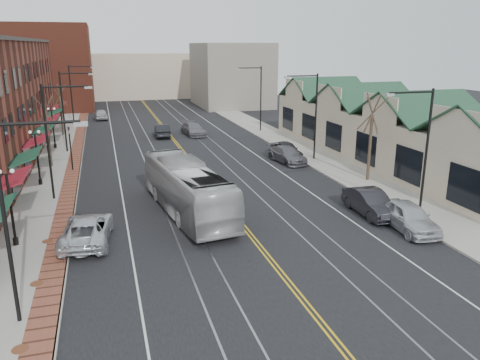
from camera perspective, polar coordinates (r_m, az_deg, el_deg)
ground at (r=22.32m, az=6.03°, el=-12.45°), size 160.00×160.00×0.00m
sidewalk_left at (r=39.73m, az=-21.96°, el=-0.50°), size 4.00×120.00×0.15m
sidewalk_right at (r=44.13m, az=10.68°, el=1.99°), size 4.00×120.00×0.15m
building_right at (r=46.66m, az=17.44°, el=5.09°), size 8.00×36.00×4.60m
backdrop_left at (r=88.52m, az=-22.30°, el=12.61°), size 14.00×18.00×14.00m
backdrop_mid at (r=103.52m, az=-12.37°, el=12.36°), size 22.00×14.00×9.00m
backdrop_right at (r=86.25m, az=-1.11°, el=12.71°), size 12.00×16.00×11.00m
streetlight_l_0 at (r=19.20m, az=-25.67°, el=-2.54°), size 3.33×0.25×8.00m
streetlight_l_1 at (r=34.67m, az=-21.80°, el=5.65°), size 3.33×0.25×8.00m
streetlight_l_2 at (r=50.48m, az=-20.32°, el=8.75°), size 3.33×0.25×8.00m
streetlight_l_3 at (r=66.37m, az=-19.54°, el=10.37°), size 3.33×0.25×8.00m
streetlight_r_0 at (r=31.00m, az=21.25°, el=4.59°), size 3.33×0.25×8.00m
streetlight_r_1 at (r=44.57m, az=8.73°, el=8.70°), size 3.33×0.25×8.00m
streetlight_r_2 at (r=59.36m, az=2.14°, el=10.69°), size 3.33×0.25×8.00m
lamppost_l_1 at (r=27.86m, az=-26.12°, el=-3.22°), size 0.84×0.28×4.27m
lamppost_l_2 at (r=39.31m, az=-23.44°, el=2.38°), size 0.84×0.28×4.27m
lamppost_l_3 at (r=52.98m, az=-21.80°, el=5.81°), size 0.84×0.28×4.27m
tree_left_near at (r=44.88m, az=-22.42°, el=5.77°), size 1.78×1.37×6.48m
tree_left_far at (r=60.69m, az=-21.00°, el=8.10°), size 1.66×1.28×6.02m
tree_right_mid at (r=38.50m, az=15.64°, el=5.22°), size 1.90×1.46×6.93m
manhole_near at (r=19.49m, az=-25.22°, el=-18.15°), size 0.60×0.60×0.02m
manhole_mid at (r=23.78m, az=-23.53°, el=-11.49°), size 0.60×0.60×0.02m
manhole_far at (r=28.30m, az=-22.41°, el=-6.91°), size 0.60×0.60×0.02m
traffic_signal at (r=42.96m, az=-19.98°, el=4.02°), size 0.18×0.15×3.80m
transit_bus at (r=30.58m, az=-6.47°, el=-1.04°), size 4.42×12.28×3.35m
parked_suv at (r=27.51m, az=-18.14°, el=-5.76°), size 3.14×5.76×1.53m
parked_car_a at (r=29.63m, az=19.87°, el=-4.21°), size 2.43×5.07×1.67m
parked_car_b at (r=31.49m, az=15.62°, el=-2.68°), size 1.86×4.98×1.63m
parked_car_c at (r=44.18m, az=5.78°, el=3.09°), size 2.69×5.30×1.47m
parked_car_d at (r=46.04m, az=5.70°, el=3.69°), size 2.13×4.72×1.57m
distant_car_left at (r=57.24m, az=-9.46°, el=5.98°), size 1.87×4.77×1.55m
distant_car_right at (r=57.77m, az=-5.72°, el=6.19°), size 2.64×5.39×1.51m
distant_car_far at (r=72.98m, az=-16.68°, el=7.70°), size 2.37×4.80×1.57m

